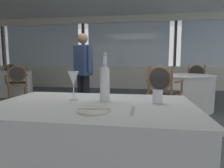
% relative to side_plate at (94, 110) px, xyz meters
% --- Properties ---
extents(ground_plane, '(14.70, 14.70, 0.00)m').
position_rel_side_plate_xyz_m(ground_plane, '(-0.26, 1.92, -0.74)').
color(ground_plane, '#4C5156').
extents(window_wall_far, '(10.91, 0.14, 2.72)m').
position_rel_side_plate_xyz_m(window_wall_far, '(-0.26, 6.16, 0.34)').
color(window_wall_far, silver).
rests_on(window_wall_far, ground_plane).
extents(foreground_table, '(1.33, 0.82, 0.74)m').
position_rel_side_plate_xyz_m(foreground_table, '(-0.05, 0.18, -0.37)').
color(foreground_table, white).
rests_on(foreground_table, ground_plane).
extents(side_plate, '(0.19, 0.19, 0.01)m').
position_rel_side_plate_xyz_m(side_plate, '(0.00, 0.00, 0.00)').
color(side_plate, silver).
rests_on(side_plate, foreground_table).
extents(butter_knife, '(0.19, 0.05, 0.00)m').
position_rel_side_plate_xyz_m(butter_knife, '(0.00, 0.00, 0.01)').
color(butter_knife, silver).
rests_on(butter_knife, foreground_table).
extents(dinner_fork, '(0.02, 0.20, 0.00)m').
position_rel_side_plate_xyz_m(dinner_fork, '(0.22, 0.03, -0.00)').
color(dinner_fork, silver).
rests_on(dinner_fork, foreground_table).
extents(water_bottle, '(0.07, 0.07, 0.34)m').
position_rel_side_plate_xyz_m(water_bottle, '(0.01, 0.30, 0.13)').
color(water_bottle, white).
rests_on(water_bottle, foreground_table).
extents(wine_glass, '(0.08, 0.08, 0.21)m').
position_rel_side_plate_xyz_m(wine_glass, '(-0.22, 0.27, 0.15)').
color(wine_glass, white).
rests_on(wine_glass, foreground_table).
extents(water_tumbler, '(0.07, 0.07, 0.09)m').
position_rel_side_plate_xyz_m(water_tumbler, '(0.37, 0.27, 0.04)').
color(water_tumbler, white).
rests_on(water_tumbler, foreground_table).
extents(background_table_0, '(1.05, 1.05, 0.74)m').
position_rel_side_plate_xyz_m(background_table_0, '(-3.56, 4.17, -0.37)').
color(background_table_0, white).
rests_on(background_table_0, ground_plane).
extents(dining_chair_0_0, '(0.66, 0.65, 0.95)m').
position_rel_side_plate_xyz_m(dining_chair_0_0, '(-4.18, 4.90, -0.19)').
color(dining_chair_0_0, olive).
rests_on(dining_chair_0_0, ground_plane).
extents(dining_chair_0_1, '(0.66, 0.65, 0.93)m').
position_rel_side_plate_xyz_m(dining_chair_0_1, '(-2.95, 3.45, -0.20)').
color(dining_chair_0_1, olive).
rests_on(dining_chair_0_1, ground_plane).
extents(background_table_1, '(1.32, 1.32, 0.74)m').
position_rel_side_plate_xyz_m(background_table_1, '(1.14, 3.22, -0.37)').
color(background_table_1, white).
rests_on(background_table_1, ground_plane).
extents(dining_chair_1_0, '(0.65, 0.62, 0.95)m').
position_rel_side_plate_xyz_m(dining_chair_1_0, '(1.66, 4.18, -0.20)').
color(dining_chair_1_0, olive).
rests_on(dining_chair_1_0, ground_plane).
extents(dining_chair_1_1, '(0.65, 0.62, 0.95)m').
position_rel_side_plate_xyz_m(dining_chair_1_1, '(0.63, 2.27, -0.18)').
color(dining_chair_1_1, olive).
rests_on(dining_chair_1_1, ground_plane).
extents(diner_person_1, '(0.44, 0.38, 1.56)m').
position_rel_side_plate_xyz_m(diner_person_1, '(-0.85, 2.52, 0.13)').
color(diner_person_1, black).
rests_on(diner_person_1, ground_plane).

